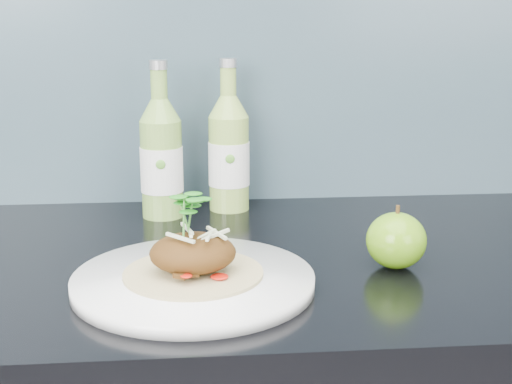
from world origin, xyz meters
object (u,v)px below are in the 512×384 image
(green_apple, at_px, (396,240))
(cider_bottle_left, at_px, (161,159))
(dinner_plate, at_px, (193,281))
(cider_bottle_right, at_px, (229,153))

(green_apple, xyz_separation_m, cider_bottle_left, (-0.30, 0.26, 0.06))
(dinner_plate, height_order, cider_bottle_left, cider_bottle_left)
(green_apple, relative_size, cider_bottle_left, 0.36)
(cider_bottle_left, relative_size, cider_bottle_right, 1.00)
(green_apple, distance_m, cider_bottle_right, 0.36)
(green_apple, xyz_separation_m, cider_bottle_right, (-0.20, 0.30, 0.06))
(green_apple, distance_m, cider_bottle_left, 0.41)
(dinner_plate, bearing_deg, cider_bottle_right, 79.88)
(cider_bottle_right, bearing_deg, dinner_plate, -78.04)
(cider_bottle_left, bearing_deg, cider_bottle_right, 10.02)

